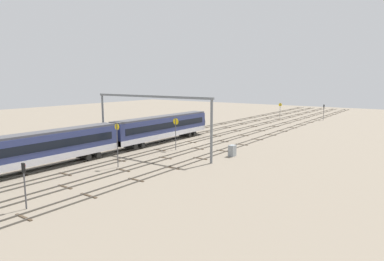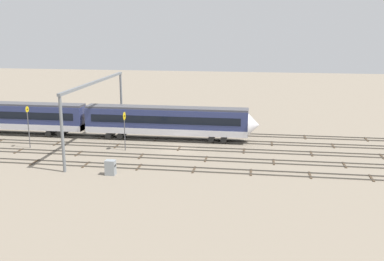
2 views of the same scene
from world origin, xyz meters
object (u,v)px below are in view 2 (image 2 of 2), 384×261
at_px(speed_sign_far_trackside, 28,122).
at_px(speed_sign_near_foreground, 125,125).
at_px(relay_cabinet, 110,168).
at_px(overhead_gantry, 96,96).

bearing_deg(speed_sign_far_trackside, speed_sign_near_foreground, 3.12).
distance_m(speed_sign_near_foreground, relay_cabinet, 10.44).
xyz_separation_m(speed_sign_near_foreground, relay_cabinet, (1.25, -10.01, -2.70)).
bearing_deg(overhead_gantry, relay_cabinet, -64.00).
height_order(overhead_gantry, relay_cabinet, overhead_gantry).
relative_size(speed_sign_near_foreground, speed_sign_far_trackside, 0.91).
height_order(speed_sign_near_foreground, relay_cabinet, speed_sign_near_foreground).
bearing_deg(speed_sign_near_foreground, speed_sign_far_trackside, -176.88).
bearing_deg(speed_sign_near_foreground, relay_cabinet, -82.87).
height_order(overhead_gantry, speed_sign_far_trackside, overhead_gantry).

